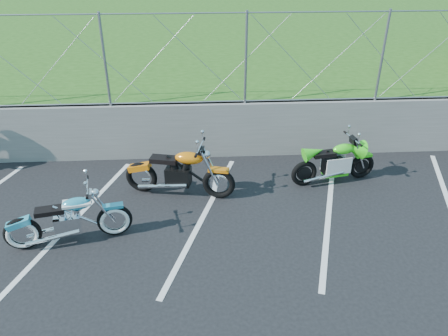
{
  "coord_description": "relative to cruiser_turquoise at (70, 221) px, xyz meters",
  "views": [
    {
      "loc": [
        -0.02,
        -5.82,
        4.75
      ],
      "look_at": [
        0.4,
        1.3,
        0.84
      ],
      "focal_mm": 35.0,
      "sensor_mm": 36.0,
      "label": 1
    }
  ],
  "objects": [
    {
      "name": "ground",
      "position": [
        2.27,
        -0.36,
        -0.42
      ],
      "size": [
        90.0,
        90.0,
        0.0
      ],
      "primitive_type": "plane",
      "color": "black",
      "rests_on": "ground"
    },
    {
      "name": "retaining_wall",
      "position": [
        2.27,
        3.14,
        0.23
      ],
      "size": [
        30.0,
        0.22,
        1.3
      ],
      "primitive_type": "cube",
      "color": "slate",
      "rests_on": "ground"
    },
    {
      "name": "grass_field",
      "position": [
        2.27,
        13.14,
        0.23
      ],
      "size": [
        30.0,
        20.0,
        1.3
      ],
      "primitive_type": "cube",
      "color": "#244F15",
      "rests_on": "ground"
    },
    {
      "name": "chain_link_fence",
      "position": [
        2.27,
        3.14,
        1.88
      ],
      "size": [
        28.0,
        0.03,
        2.0
      ],
      "color": "gray",
      "rests_on": "retaining_wall"
    },
    {
      "name": "parking_lines",
      "position": [
        3.47,
        0.64,
        -0.42
      ],
      "size": [
        18.29,
        4.31,
        0.01
      ],
      "color": "silver",
      "rests_on": "ground"
    },
    {
      "name": "cruiser_turquoise",
      "position": [
        0.0,
        0.0,
        0.0
      ],
      "size": [
        2.09,
        0.67,
        1.05
      ],
      "rotation": [
        0.0,
        0.0,
        0.2
      ],
      "color": "black",
      "rests_on": "ground"
    },
    {
      "name": "naked_orange",
      "position": [
        1.83,
        1.41,
        0.06
      ],
      "size": [
        2.22,
        0.77,
        1.12
      ],
      "rotation": [
        0.0,
        0.0,
        -0.22
      ],
      "color": "black",
      "rests_on": "ground"
    },
    {
      "name": "sportbike_green",
      "position": [
        5.06,
        1.75,
        0.0
      ],
      "size": [
        1.88,
        0.67,
        0.98
      ],
      "rotation": [
        0.0,
        0.0,
        0.19
      ],
      "color": "black",
      "rests_on": "ground"
    }
  ]
}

